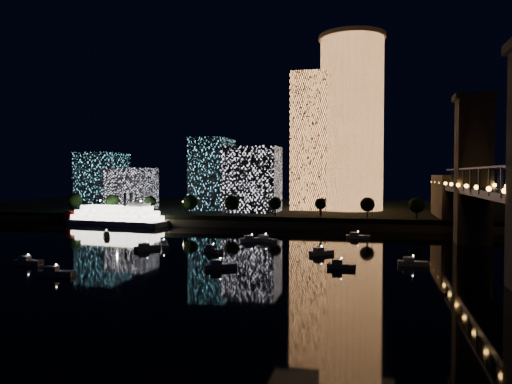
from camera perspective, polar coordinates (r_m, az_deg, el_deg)
ground at (r=135.07m, az=-0.89°, el=-7.89°), size 520.00×520.00×0.00m
far_bank at (r=291.55m, az=6.89°, el=-2.09°), size 420.00×160.00×5.00m
seawall at (r=214.60m, az=4.53°, el=-3.81°), size 420.00×6.00×3.00m
tower_cylindrical at (r=263.01m, az=10.86°, el=7.76°), size 34.00×34.00×89.25m
tower_rectangular at (r=263.79m, az=6.64°, el=5.72°), size 22.23×22.23×70.73m
midrise_blocks at (r=261.33m, az=-8.49°, el=1.41°), size 108.75×33.14×37.06m
truss_bridge at (r=136.71m, az=26.98°, el=-1.13°), size 13.00×266.00×50.00m
riverboat at (r=237.44m, az=-16.07°, el=-2.72°), size 52.47×17.43×15.53m
motorboats at (r=150.52m, az=-3.30°, el=-6.55°), size 113.39×87.57×2.78m
esplanade_trees at (r=227.01m, az=-3.43°, el=-1.22°), size 166.66×6.95×8.98m
street_lamps at (r=233.18m, az=-3.30°, el=-1.49°), size 132.70×0.70×5.65m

